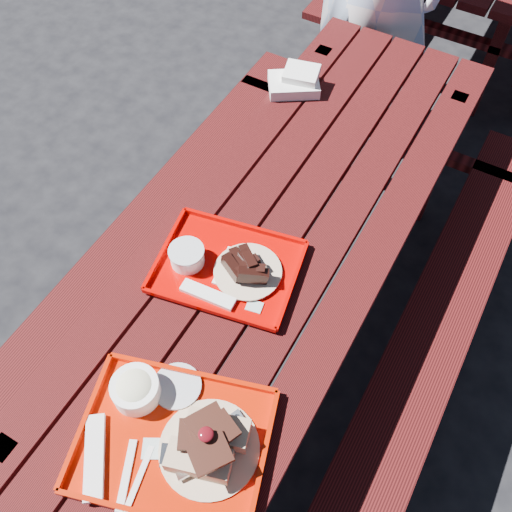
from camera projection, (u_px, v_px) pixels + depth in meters
name	position (u px, v px, depth m)	size (l,w,h in m)	color
ground	(273.00, 338.00, 2.49)	(60.00, 60.00, 0.00)	black
picnic_table_near	(277.00, 267.00, 2.03)	(1.41, 2.40, 0.75)	#480D0E
near_tray	(174.00, 429.00, 1.47)	(0.58, 0.50, 0.15)	#BD1902
far_tray	(224.00, 267.00, 1.77)	(0.49, 0.41, 0.07)	#BD0300
white_cloth	(296.00, 81.00, 2.26)	(0.24, 0.23, 0.08)	white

